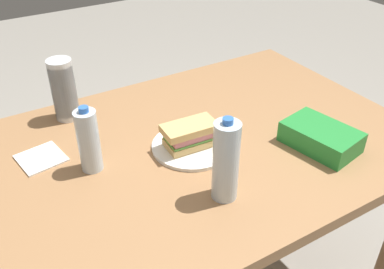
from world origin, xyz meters
TOP-DOWN VIEW (x-y plane):
  - dining_table at (0.00, 0.00)m, footprint 1.42×0.98m
  - paper_plate at (0.04, 0.02)m, footprint 0.26×0.26m
  - sandwich at (0.04, 0.02)m, footprint 0.19×0.11m
  - chip_bag at (-0.32, 0.22)m, footprint 0.19×0.25m
  - water_bottle_tall at (0.35, -0.05)m, footprint 0.06×0.06m
  - plastic_cup_stack at (0.32, -0.37)m, footprint 0.08×0.08m
  - water_bottle_spare at (0.08, 0.26)m, footprint 0.07×0.07m
  - paper_napkin at (0.47, -0.17)m, footprint 0.15×0.15m

SIDE VIEW (x-z plane):
  - dining_table at x=0.00m, z-range 0.28..1.03m
  - paper_napkin at x=0.47m, z-range 0.75..0.75m
  - paper_plate at x=0.04m, z-range 0.75..0.76m
  - chip_bag at x=-0.32m, z-range 0.75..0.82m
  - sandwich at x=0.04m, z-range 0.76..0.84m
  - water_bottle_tall at x=0.35m, z-range 0.74..0.95m
  - plastic_cup_stack at x=0.32m, z-range 0.75..0.97m
  - water_bottle_spare at x=0.08m, z-range 0.74..0.99m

